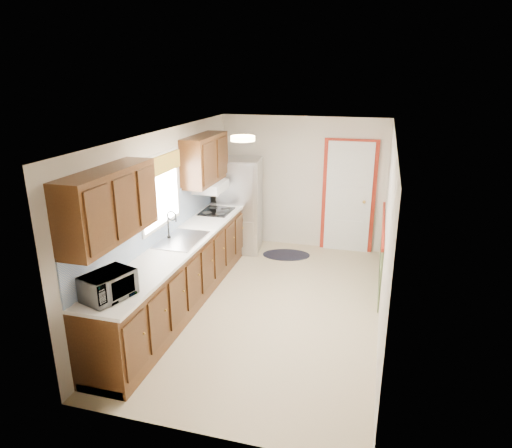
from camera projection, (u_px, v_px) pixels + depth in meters
The scene contains 8 objects.
room_shell at pixel (270, 225), 6.05m from camera, with size 3.20×5.20×2.52m.
kitchen_run at pixel (176, 251), 6.22m from camera, with size 0.63×4.00×2.20m.
back_wall_trim at pixel (355, 208), 7.92m from camera, with size 1.12×2.30×2.08m.
ceiling_fixture at pixel (243, 138), 5.58m from camera, with size 0.30×0.30×0.06m, color #FFD88C.
microwave at pixel (108, 283), 4.60m from camera, with size 0.50×0.28×0.34m, color white.
refrigerator at pixel (241, 205), 8.22m from camera, with size 0.78×0.75×1.69m.
rug at pixel (286, 255), 8.20m from camera, with size 0.84×0.54×0.01m, color black.
cooktop at pixel (217, 211), 7.51m from camera, with size 0.47×0.56×0.02m, color black.
Camera 1 is at (1.35, -5.57, 3.14)m, focal length 32.00 mm.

